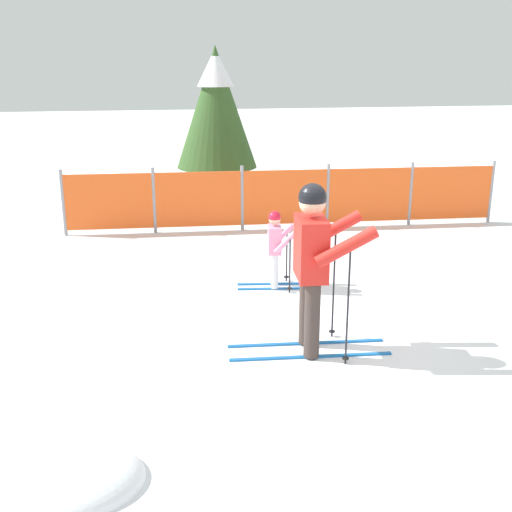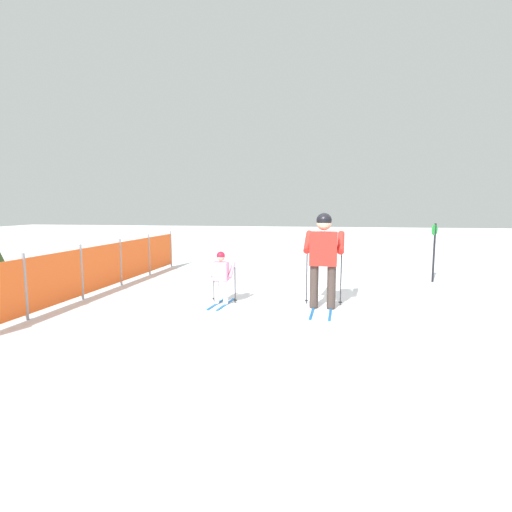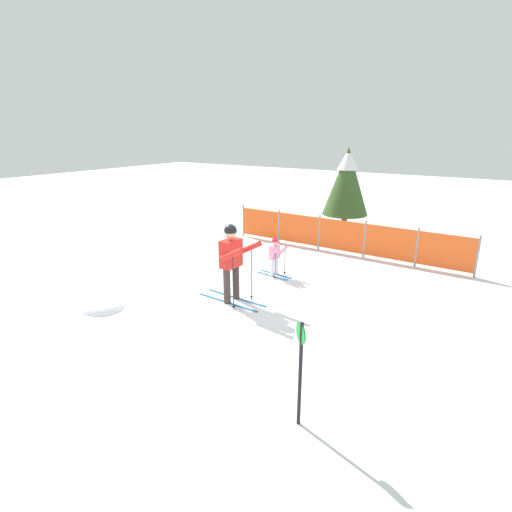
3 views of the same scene
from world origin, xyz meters
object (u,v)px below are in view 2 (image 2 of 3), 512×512
Objects in this scene: trail_marker at (434,246)px; skier_child at (221,274)px; skier_adult at (323,251)px; safety_fence at (103,267)px.

skier_child is at bearing 123.39° from trail_marker.
trail_marker is (3.10, -2.78, -0.16)m from skier_adult.
skier_adult is 4.97m from safety_fence.
skier_adult reaches higher than skier_child.
trail_marker is at bearing -38.66° from skier_adult.
safety_fence is at bearing 82.58° from skier_child.
safety_fence is 8.06m from trail_marker.
safety_fence reaches higher than skier_child.
skier_adult is 4.17m from trail_marker.
skier_child is (-0.03, 1.97, -0.47)m from skier_adult.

